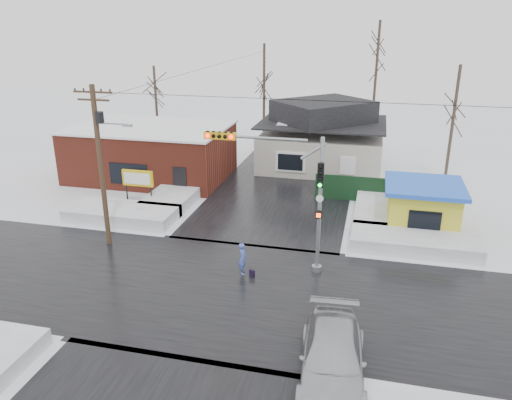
% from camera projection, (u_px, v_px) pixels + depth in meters
% --- Properties ---
extents(ground, '(120.00, 120.00, 0.00)m').
position_uv_depth(ground, '(225.00, 291.00, 23.71)').
color(ground, white).
rests_on(ground, ground).
extents(road_ns, '(10.00, 120.00, 0.02)m').
position_uv_depth(road_ns, '(225.00, 291.00, 23.70)').
color(road_ns, black).
rests_on(road_ns, ground).
extents(road_ew, '(120.00, 10.00, 0.02)m').
position_uv_depth(road_ew, '(225.00, 291.00, 23.70)').
color(road_ew, black).
rests_on(road_ew, ground).
extents(snowbank_nw, '(7.00, 3.00, 0.80)m').
position_uv_depth(snowbank_nw, '(122.00, 213.00, 31.94)').
color(snowbank_nw, white).
rests_on(snowbank_nw, ground).
extents(snowbank_ne, '(7.00, 3.00, 0.80)m').
position_uv_depth(snowbank_ne, '(415.00, 241.00, 27.97)').
color(snowbank_ne, white).
rests_on(snowbank_ne, ground).
extents(snowbank_nside_w, '(3.00, 8.00, 0.80)m').
position_uv_depth(snowbank_nside_w, '(181.00, 191.00, 36.06)').
color(snowbank_nside_w, white).
rests_on(snowbank_nside_w, ground).
extents(snowbank_nside_e, '(3.00, 8.00, 0.80)m').
position_uv_depth(snowbank_nside_e, '(379.00, 207.00, 32.97)').
color(snowbank_nside_e, white).
rests_on(snowbank_nside_e, ground).
extents(traffic_signal, '(6.05, 0.68, 7.00)m').
position_uv_depth(traffic_signal, '(288.00, 185.00, 24.31)').
color(traffic_signal, gray).
rests_on(traffic_signal, ground).
extents(utility_pole, '(3.15, 0.44, 9.00)m').
position_uv_depth(utility_pole, '(101.00, 158.00, 26.88)').
color(utility_pole, '#382619').
rests_on(utility_pole, ground).
extents(brick_building, '(12.20, 8.20, 4.12)m').
position_uv_depth(brick_building, '(151.00, 152.00, 40.00)').
color(brick_building, maroon).
rests_on(brick_building, ground).
extents(marquee_sign, '(2.20, 0.21, 2.55)m').
position_uv_depth(marquee_sign, '(138.00, 179.00, 33.69)').
color(marquee_sign, black).
rests_on(marquee_sign, ground).
extents(house, '(10.40, 8.40, 5.76)m').
position_uv_depth(house, '(322.00, 137.00, 42.42)').
color(house, beige).
rests_on(house, ground).
extents(kiosk, '(4.60, 4.60, 2.88)m').
position_uv_depth(kiosk, '(422.00, 206.00, 30.22)').
color(kiosk, gold).
rests_on(kiosk, ground).
extents(fence, '(8.00, 0.12, 1.80)m').
position_uv_depth(fence, '(372.00, 190.00, 34.73)').
color(fence, black).
rests_on(fence, ground).
extents(tree_far_left, '(3.00, 3.00, 10.00)m').
position_uv_depth(tree_far_left, '(264.00, 67.00, 45.55)').
color(tree_far_left, '#332821').
rests_on(tree_far_left, ground).
extents(tree_far_mid, '(3.00, 3.00, 12.00)m').
position_uv_depth(tree_far_mid, '(378.00, 49.00, 44.62)').
color(tree_far_mid, '#332821').
rests_on(tree_far_mid, ground).
extents(tree_far_right, '(3.00, 3.00, 9.00)m').
position_uv_depth(tree_far_right, '(457.00, 90.00, 36.82)').
color(tree_far_right, '#332821').
rests_on(tree_far_right, ground).
extents(tree_far_west, '(3.00, 3.00, 8.00)m').
position_uv_depth(tree_far_west, '(155.00, 84.00, 46.48)').
color(tree_far_west, '#332821').
rests_on(tree_far_west, ground).
extents(pedestrian, '(0.55, 0.70, 1.67)m').
position_uv_depth(pedestrian, '(243.00, 259.00, 25.01)').
color(pedestrian, '#465FC4').
rests_on(pedestrian, ground).
extents(car, '(2.75, 5.86, 1.65)m').
position_uv_depth(car, '(332.00, 358.00, 17.76)').
color(car, '#B7BABF').
rests_on(car, ground).
extents(shopping_bag, '(0.30, 0.22, 0.35)m').
position_uv_depth(shopping_bag, '(252.00, 274.00, 24.94)').
color(shopping_bag, black).
rests_on(shopping_bag, ground).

